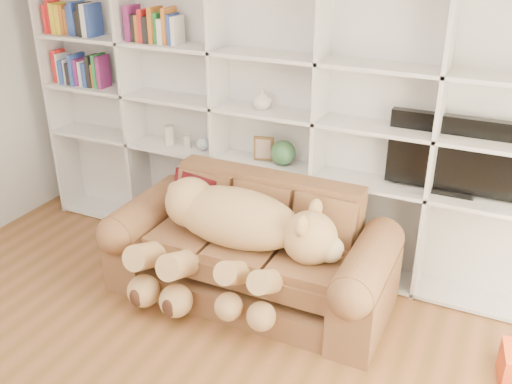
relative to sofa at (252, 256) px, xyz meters
The scene contains 12 objects.
wall_back 1.31m from the sofa, 100.50° to the left, with size 5.00×0.02×2.70m, color silver.
bookshelf 1.24m from the sofa, 120.05° to the left, with size 4.43×0.35×2.40m.
sofa is the anchor object (origin of this frame).
teddy_bear 0.34m from the sofa, 112.61° to the right, with size 1.49×0.85×0.87m.
throw_pillow 0.70m from the sofa, 166.02° to the left, with size 0.39×0.13×0.39m, color #570E13.
tv 1.69m from the sofa, 26.88° to the left, with size 0.98×0.18×0.58m.
picture_frame 0.91m from the sofa, 106.78° to the left, with size 0.16×0.03×0.21m, color brown.
green_vase 0.88m from the sofa, 91.25° to the left, with size 0.21×0.21×0.21m, color #2D5730.
figurine_tall 1.41m from the sofa, 151.00° to the left, with size 0.09×0.09×0.18m, color beige.
figurine_short 1.26m from the sofa, 146.30° to the left, with size 0.07×0.07×0.12m, color beige.
snow_globe 1.14m from the sofa, 141.07° to the left, with size 0.11×0.11×0.11m, color silver.
shelf_vase 1.24m from the sofa, 108.26° to the left, with size 0.16×0.16×0.17m, color beige.
Camera 1 is at (1.79, -1.69, 2.68)m, focal length 40.00 mm.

